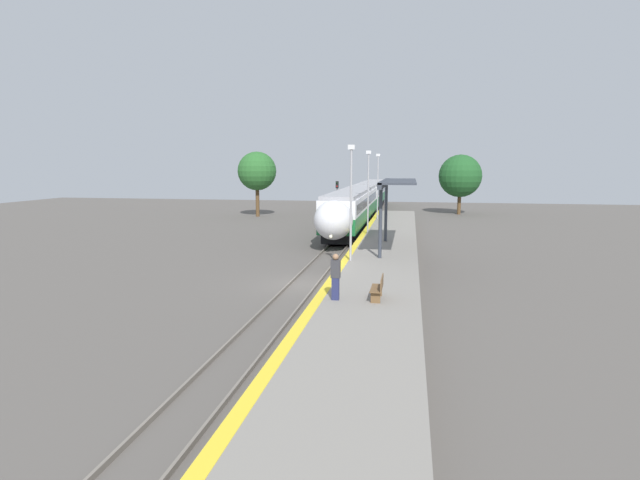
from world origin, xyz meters
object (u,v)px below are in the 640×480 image
at_px(lamppost_mid, 368,187).
at_px(platform_bench, 379,288).
at_px(railway_signal, 337,199).
at_px(lamppost_far, 378,182).
at_px(person_waiting, 336,276).
at_px(train, 363,200).
at_px(lamppost_near, 351,196).

bearing_deg(lamppost_mid, platform_bench, -83.83).
height_order(platform_bench, lamppost_mid, lamppost_mid).
height_order(railway_signal, lamppost_mid, lamppost_mid).
bearing_deg(lamppost_far, railway_signal, 158.89).
xyz_separation_m(lamppost_mid, lamppost_far, (0.00, 10.86, 0.00)).
relative_size(person_waiting, railway_signal, 0.40).
relative_size(train, platform_bench, 33.43).
height_order(lamppost_near, lamppost_mid, same).
xyz_separation_m(lamppost_near, lamppost_mid, (0.00, 10.86, 0.00)).
relative_size(lamppost_near, lamppost_far, 1.00).
xyz_separation_m(lamppost_near, lamppost_far, (0.00, 21.72, 0.00)).
relative_size(platform_bench, lamppost_far, 0.23).
bearing_deg(person_waiting, platform_bench, 11.94).
height_order(train, person_waiting, train).
xyz_separation_m(railway_signal, lamppost_mid, (4.15, -12.46, 1.74)).
xyz_separation_m(railway_signal, lamppost_near, (4.15, -23.33, 1.74)).
relative_size(person_waiting, lamppost_near, 0.29).
bearing_deg(lamppost_mid, train, 96.36).
bearing_deg(train, lamppost_far, -76.12).
xyz_separation_m(person_waiting, lamppost_far, (-0.37, 29.69, 2.54)).
distance_m(lamppost_near, lamppost_mid, 10.86).
relative_size(lamppost_near, lamppost_mid, 1.00).
bearing_deg(lamppost_near, lamppost_mid, 90.00).
relative_size(train, lamppost_mid, 7.75).
bearing_deg(lamppost_mid, person_waiting, -88.87).
relative_size(platform_bench, lamppost_mid, 0.23).
height_order(train, lamppost_mid, lamppost_mid).
xyz_separation_m(train, lamppost_mid, (2.21, -19.79, 2.29)).
xyz_separation_m(platform_bench, lamppost_mid, (-2.00, 18.49, 3.02)).
relative_size(train, lamppost_near, 7.75).
height_order(platform_bench, lamppost_far, lamppost_far).
bearing_deg(train, person_waiting, -86.18).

